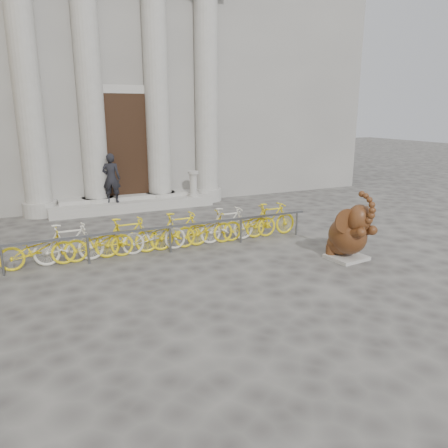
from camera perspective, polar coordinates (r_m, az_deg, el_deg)
name	(u,v)px	position (r m, az deg, el deg)	size (l,w,h in m)	color
ground	(254,310)	(8.33, 3.92, -11.15)	(80.00, 80.00, 0.00)	#474442
classical_building	(97,56)	(21.91, -16.28, 20.33)	(22.00, 10.70, 12.00)	gray
entrance_steps	(133,205)	(16.72, -11.81, 2.48)	(6.00, 1.20, 0.36)	#A8A59E
elephant_statue	(349,234)	(11.21, 16.02, -1.33)	(1.18, 1.35, 1.77)	#A8A59E
bike_rack	(167,232)	(11.64, -7.51, -1.01)	(8.27, 0.53, 1.00)	slate
pedestrian	(111,178)	(16.28, -14.51, 5.83)	(0.65, 0.43, 1.78)	black
balustrade_post	(193,185)	(16.98, -4.02, 5.12)	(0.40, 0.40, 0.98)	#A8A59E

